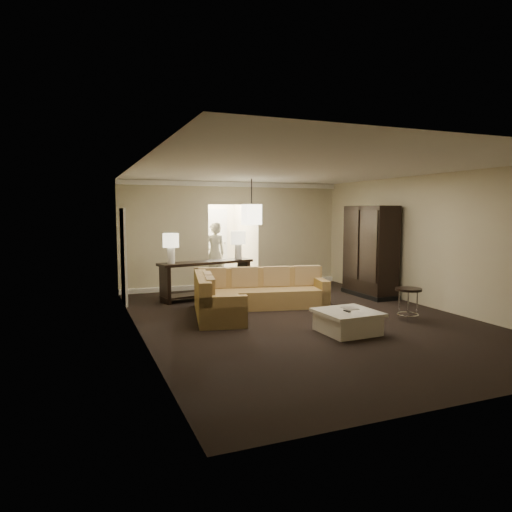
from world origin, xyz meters
name	(u,v)px	position (x,y,z in m)	size (l,w,h in m)	color
ground	(304,319)	(0.00, 0.00, 0.00)	(8.00, 8.00, 0.00)	black
wall_back	(234,235)	(0.00, 4.00, 1.40)	(6.00, 0.04, 2.80)	#C2BA92
wall_front	(484,272)	(0.00, -4.00, 1.40)	(6.00, 0.04, 2.80)	#C2BA92
wall_left	(139,251)	(-3.00, 0.00, 1.40)	(0.04, 8.00, 2.80)	#C2BA92
wall_right	(431,241)	(3.00, 0.00, 1.40)	(0.04, 8.00, 2.80)	#C2BA92
ceiling	(305,169)	(0.00, 0.00, 2.80)	(6.00, 8.00, 0.02)	silver
crown_molding	(234,184)	(0.00, 3.95, 2.73)	(6.00, 0.10, 0.12)	white
baseboard	(235,285)	(0.00, 3.95, 0.06)	(6.00, 0.10, 0.12)	white
side_door	(124,256)	(-2.97, 2.80, 1.05)	(0.05, 0.90, 2.10)	silver
foyer	(219,236)	(0.00, 5.34, 1.30)	(1.44, 2.02, 2.80)	silver
sectional_sofa	(248,295)	(-0.71, 1.08, 0.33)	(3.16, 2.35, 0.84)	brown
coffee_table	(347,321)	(0.24, -1.11, 0.19)	(0.97, 0.97, 0.39)	silver
console_table	(206,276)	(-1.13, 2.70, 0.52)	(2.32, 0.99, 0.88)	black
armoire	(370,253)	(2.59, 1.56, 1.03)	(0.64, 1.50, 2.16)	black
drink_table	(408,297)	(1.79, -0.76, 0.43)	(0.48, 0.48, 0.60)	black
table_lamp_left	(171,243)	(-1.98, 2.51, 1.32)	(0.35, 0.35, 0.67)	white
table_lamp_right	(238,241)	(-0.27, 2.88, 1.32)	(0.35, 0.35, 0.67)	white
pendant_light	(252,214)	(0.00, 2.70, 1.95)	(0.38, 0.38, 1.09)	black
person	(215,251)	(-0.45, 4.30, 0.96)	(0.70, 0.46, 1.92)	beige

